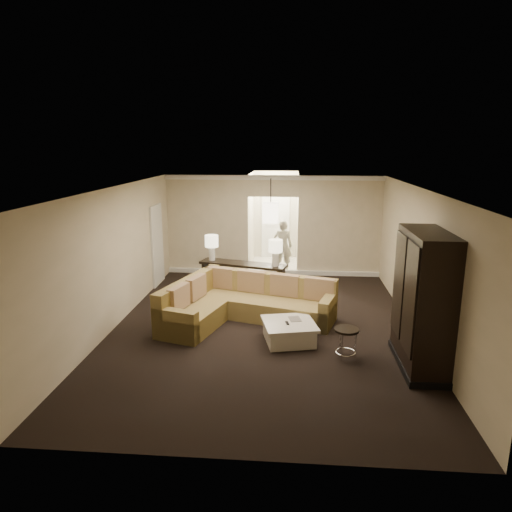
# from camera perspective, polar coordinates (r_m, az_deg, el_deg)

# --- Properties ---
(ground) EXTENTS (8.00, 8.00, 0.00)m
(ground) POSITION_cam_1_polar(r_m,az_deg,el_deg) (9.34, 0.91, -8.95)
(ground) COLOR black
(ground) RESTS_ON ground
(wall_back) EXTENTS (6.00, 0.04, 2.80)m
(wall_back) POSITION_cam_1_polar(r_m,az_deg,el_deg) (12.80, 2.11, 3.82)
(wall_back) COLOR beige
(wall_back) RESTS_ON ground
(wall_front) EXTENTS (6.00, 0.04, 2.80)m
(wall_front) POSITION_cam_1_polar(r_m,az_deg,el_deg) (5.13, -2.03, -11.69)
(wall_front) COLOR beige
(wall_front) RESTS_ON ground
(wall_left) EXTENTS (0.04, 8.00, 2.80)m
(wall_left) POSITION_cam_1_polar(r_m,az_deg,el_deg) (9.56, -17.30, -0.21)
(wall_left) COLOR beige
(wall_left) RESTS_ON ground
(wall_right) EXTENTS (0.04, 8.00, 2.80)m
(wall_right) POSITION_cam_1_polar(r_m,az_deg,el_deg) (9.21, 19.92, -0.94)
(wall_right) COLOR beige
(wall_right) RESTS_ON ground
(ceiling) EXTENTS (6.00, 8.00, 0.02)m
(ceiling) POSITION_cam_1_polar(r_m,az_deg,el_deg) (8.66, 0.98, 8.42)
(ceiling) COLOR silver
(ceiling) RESTS_ON wall_back
(crown_molding) EXTENTS (6.00, 0.10, 0.12)m
(crown_molding) POSITION_cam_1_polar(r_m,az_deg,el_deg) (12.59, 2.16, 9.76)
(crown_molding) COLOR white
(crown_molding) RESTS_ON wall_back
(baseboard) EXTENTS (6.00, 0.10, 0.12)m
(baseboard) POSITION_cam_1_polar(r_m,az_deg,el_deg) (13.05, 2.05, -2.02)
(baseboard) COLOR white
(baseboard) RESTS_ON ground
(side_door) EXTENTS (0.05, 0.90, 2.10)m
(side_door) POSITION_cam_1_polar(r_m,az_deg,el_deg) (12.20, -12.24, 1.35)
(side_door) COLOR white
(side_door) RESTS_ON ground
(foyer) EXTENTS (1.44, 2.02, 2.80)m
(foyer) POSITION_cam_1_polar(r_m,az_deg,el_deg) (14.14, 2.36, 4.36)
(foyer) COLOR white
(foyer) RESTS_ON ground
(sectional_sofa) EXTENTS (3.59, 2.60, 0.91)m
(sectional_sofa) POSITION_cam_1_polar(r_m,az_deg,el_deg) (9.61, -1.95, -5.95)
(sectional_sofa) COLOR brown
(sectional_sofa) RESTS_ON ground
(coffee_table) EXTENTS (1.13, 1.13, 0.40)m
(coffee_table) POSITION_cam_1_polar(r_m,az_deg,el_deg) (8.69, 4.14, -9.39)
(coffee_table) COLOR white
(coffee_table) RESTS_ON ground
(console_table) EXTENTS (2.18, 1.02, 0.82)m
(console_table) POSITION_cam_1_polar(r_m,az_deg,el_deg) (11.11, -1.64, -2.54)
(console_table) COLOR black
(console_table) RESTS_ON ground
(armoire) EXTENTS (0.68, 1.59, 2.29)m
(armoire) POSITION_cam_1_polar(r_m,az_deg,el_deg) (7.91, 20.15, -5.62)
(armoire) COLOR black
(armoire) RESTS_ON ground
(drink_table) EXTENTS (0.43, 0.43, 0.53)m
(drink_table) POSITION_cam_1_polar(r_m,az_deg,el_deg) (8.13, 11.22, -9.89)
(drink_table) COLOR black
(drink_table) RESTS_ON ground
(table_lamp_left) EXTENTS (0.33, 0.33, 0.63)m
(table_lamp_left) POSITION_cam_1_polar(r_m,az_deg,el_deg) (11.24, -5.57, 1.56)
(table_lamp_left) COLOR silver
(table_lamp_left) RESTS_ON console_table
(table_lamp_right) EXTENTS (0.33, 0.33, 0.63)m
(table_lamp_right) POSITION_cam_1_polar(r_m,az_deg,el_deg) (10.66, 2.46, 0.93)
(table_lamp_right) COLOR silver
(table_lamp_right) RESTS_ON console_table
(pendant_light) EXTENTS (0.38, 0.38, 1.09)m
(pendant_light) POSITION_cam_1_polar(r_m,az_deg,el_deg) (11.43, 1.84, 5.44)
(pendant_light) COLOR black
(pendant_light) RESTS_ON ceiling
(person) EXTENTS (0.64, 0.46, 1.67)m
(person) POSITION_cam_1_polar(r_m,az_deg,el_deg) (13.20, 3.37, 1.60)
(person) COLOR beige
(person) RESTS_ON ground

